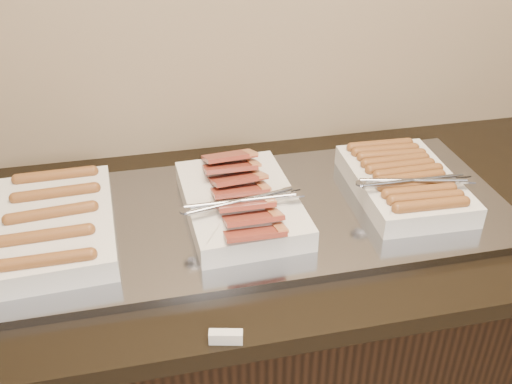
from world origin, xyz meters
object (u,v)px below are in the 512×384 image
(dish_left, at_px, (52,224))
(dish_center, at_px, (240,201))
(counter, at_px, (242,356))
(dish_right, at_px, (404,181))
(warming_tray, at_px, (249,215))

(dish_left, height_order, dish_center, dish_center)
(counter, relative_size, dish_left, 5.23)
(counter, xyz_separation_m, dish_left, (-0.40, 0.00, 0.50))
(dish_left, relative_size, dish_center, 1.02)
(counter, distance_m, dish_right, 0.64)
(dish_center, bearing_deg, dish_right, -2.34)
(counter, height_order, dish_left, dish_left)
(counter, relative_size, dish_right, 5.87)
(warming_tray, relative_size, dish_center, 3.10)
(dish_center, bearing_deg, dish_left, 177.11)
(warming_tray, height_order, dish_right, dish_right)
(counter, bearing_deg, dish_right, -0.58)
(warming_tray, bearing_deg, dish_center, -168.72)
(dish_left, distance_m, dish_right, 0.80)
(warming_tray, bearing_deg, dish_left, 180.00)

